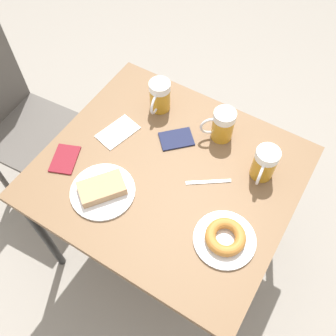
% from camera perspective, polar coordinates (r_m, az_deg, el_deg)
% --- Properties ---
extents(ground_plane, '(8.00, 8.00, 0.00)m').
position_cam_1_polar(ground_plane, '(2.00, 0.00, -11.52)').
color(ground_plane, gray).
extents(table, '(0.80, 0.91, 0.72)m').
position_cam_1_polar(table, '(1.42, 0.00, -1.87)').
color(table, brown).
rests_on(table, ground_plane).
extents(chair, '(0.43, 0.43, 0.93)m').
position_cam_1_polar(chair, '(1.89, -23.04, 7.74)').
color(chair, '#514C47').
rests_on(chair, ground_plane).
extents(plate_with_cake, '(0.23, 0.23, 0.04)m').
position_cam_1_polar(plate_with_cake, '(1.32, -9.98, -3.30)').
color(plate_with_cake, silver).
rests_on(plate_with_cake, table).
extents(plate_with_donut, '(0.20, 0.20, 0.05)m').
position_cam_1_polar(plate_with_donut, '(1.24, 8.69, -10.49)').
color(plate_with_donut, silver).
rests_on(plate_with_donut, table).
extents(beer_mug_left, '(0.10, 0.11, 0.13)m').
position_cam_1_polar(beer_mug_left, '(1.42, 8.26, 6.51)').
color(beer_mug_left, '#C68C23').
rests_on(beer_mug_left, table).
extents(beer_mug_center, '(0.13, 0.08, 0.13)m').
position_cam_1_polar(beer_mug_center, '(1.34, 14.47, 0.62)').
color(beer_mug_center, '#C68C23').
rests_on(beer_mug_center, table).
extents(beer_mug_right, '(0.13, 0.08, 0.13)m').
position_cam_1_polar(beer_mug_right, '(1.50, -1.29, 10.88)').
color(beer_mug_right, '#C68C23').
rests_on(beer_mug_right, table).
extents(napkin_folded, '(0.18, 0.13, 0.00)m').
position_cam_1_polar(napkin_folded, '(1.48, -7.66, 5.45)').
color(napkin_folded, white).
rests_on(napkin_folded, table).
extents(fork, '(0.10, 0.14, 0.00)m').
position_cam_1_polar(fork, '(1.34, 6.18, -2.11)').
color(fork, silver).
rests_on(fork, table).
extents(passport_near_edge, '(0.15, 0.13, 0.01)m').
position_cam_1_polar(passport_near_edge, '(1.44, -15.44, 1.33)').
color(passport_near_edge, maroon).
rests_on(passport_near_edge, table).
extents(passport_far_edge, '(0.15, 0.15, 0.01)m').
position_cam_1_polar(passport_far_edge, '(1.44, 1.28, 4.45)').
color(passport_far_edge, '#141938').
rests_on(passport_far_edge, table).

